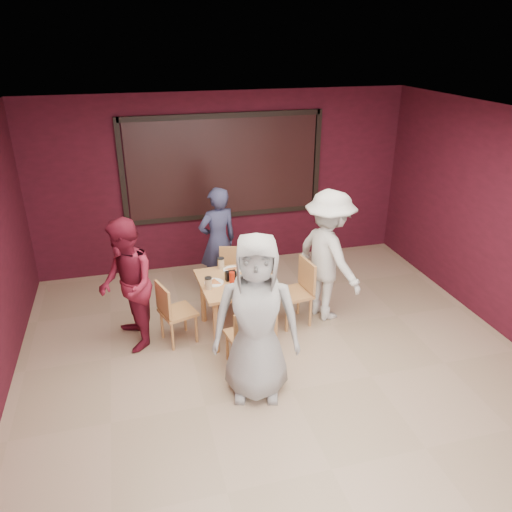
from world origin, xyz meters
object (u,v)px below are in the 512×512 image
object	(u,v)px
chair_back	(234,274)
chair_right	(299,288)
chair_left	(172,310)
diner_right	(328,256)
chair_front	(247,334)
dining_table	(237,286)
diner_front	(256,318)
diner_left	(127,285)
diner_back	(218,241)

from	to	relation	value
chair_back	chair_right	bearing A→B (deg)	-42.32
chair_left	diner_right	size ratio (longest dim) A/B	0.46
chair_back	chair_front	bearing A→B (deg)	-97.12
chair_back	chair_right	xyz separation A→B (m)	(0.73, -0.66, 0.02)
dining_table	diner_front	size ratio (longest dim) A/B	0.53
chair_back	diner_front	world-z (taller)	diner_front
chair_front	chair_left	world-z (taller)	chair_left
dining_table	diner_left	size ratio (longest dim) A/B	0.59
chair_front	chair_left	xyz separation A→B (m)	(-0.76, 0.75, 0.01)
chair_front	diner_front	bearing A→B (deg)	-90.74
chair_right	diner_front	world-z (taller)	diner_front
chair_front	diner_left	bearing A→B (deg)	146.60
chair_back	diner_back	world-z (taller)	diner_back
chair_right	diner_left	world-z (taller)	diner_left
diner_front	diner_back	xyz separation A→B (m)	(0.06, 2.38, -0.11)
dining_table	diner_front	distance (m)	1.26
diner_back	diner_right	xyz separation A→B (m)	(1.28, -1.06, 0.08)
chair_left	dining_table	bearing A→B (deg)	2.76
chair_front	diner_back	size ratio (longest dim) A/B	0.50
chair_back	dining_table	bearing A→B (deg)	-98.89
chair_front	chair_left	size ratio (longest dim) A/B	0.97
chair_front	diner_right	distance (m)	1.66
dining_table	chair_right	bearing A→B (deg)	1.50
dining_table	diner_left	world-z (taller)	diner_left
diner_front	diner_left	size ratio (longest dim) A/B	1.12
chair_right	diner_back	bearing A→B (deg)	127.18
dining_table	chair_front	distance (m)	0.82
chair_front	chair_right	xyz separation A→B (m)	(0.91, 0.81, 0.05)
chair_right	diner_front	bearing A→B (deg)	-126.15
dining_table	chair_back	bearing A→B (deg)	81.11
diner_right	chair_left	bearing A→B (deg)	76.49
dining_table	diner_left	distance (m)	1.36
dining_table	chair_front	xyz separation A→B (m)	(-0.08, -0.79, -0.20)
chair_back	diner_front	bearing A→B (deg)	-95.66
diner_left	chair_front	bearing A→B (deg)	47.54
diner_left	diner_right	bearing A→B (deg)	81.87
diner_left	diner_front	bearing A→B (deg)	35.58
chair_right	diner_back	size ratio (longest dim) A/B	0.55
diner_front	diner_right	world-z (taller)	diner_front
chair_front	diner_right	xyz separation A→B (m)	(1.34, 0.88, 0.44)
diner_front	dining_table	bearing A→B (deg)	101.57
chair_back	diner_front	distance (m)	1.97
dining_table	chair_back	world-z (taller)	dining_table
chair_left	diner_back	world-z (taller)	diner_back
diner_left	dining_table	bearing A→B (deg)	78.97
dining_table	diner_front	xyz separation A→B (m)	(-0.08, -1.23, 0.27)
diner_right	chair_front	bearing A→B (deg)	106.28
chair_back	chair_right	size ratio (longest dim) A/B	0.97
chair_left	diner_right	world-z (taller)	diner_right
chair_right	diner_left	bearing A→B (deg)	179.35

